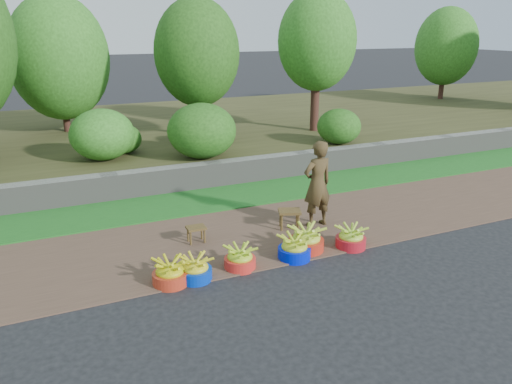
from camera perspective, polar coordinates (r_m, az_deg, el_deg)
name	(u,v)px	position (r m, az deg, el deg)	size (l,w,h in m)	color
ground_plane	(305,262)	(7.63, 5.63, -7.96)	(120.00, 120.00, 0.00)	black
dirt_shoulder	(269,232)	(8.63, 1.51, -4.57)	(80.00, 2.50, 0.02)	brown
grass_verge	(227,197)	(10.34, -3.30, -0.56)	(80.00, 1.50, 0.04)	#1E641F
retaining_wall	(213,174)	(11.03, -4.92, 2.01)	(80.00, 0.35, 0.55)	slate
earth_bank	(159,134)	(15.61, -11.00, 6.54)	(80.00, 10.00, 0.50)	#3C3C1D
vegetation	(74,60)	(13.05, -20.07, 14.01)	(31.91, 7.77, 4.59)	#381E17
basin_a	(170,273)	(7.02, -9.79, -9.13)	(0.49, 0.49, 0.37)	#A92F1A
basin_b	(195,269)	(7.09, -6.98, -8.76)	(0.47, 0.47, 0.35)	#032DAF
basin_c	(240,259)	(7.35, -1.85, -7.62)	(0.47, 0.47, 0.35)	red
basin_d	(294,248)	(7.65, 4.40, -6.45)	(0.50, 0.50, 0.37)	#0015D6
basin_e	(306,240)	(7.91, 5.77, -5.49)	(0.56, 0.56, 0.42)	#B22717
basin_f	(351,238)	(8.15, 10.79, -5.19)	(0.49, 0.49, 0.36)	#A81621
stool_left	(196,230)	(8.19, -6.87, -4.32)	(0.31, 0.24, 0.27)	#4E3B1C
stool_right	(290,214)	(8.67, 3.85, -2.51)	(0.46, 0.41, 0.34)	#4E3B1C
vendor_woman	(317,184)	(8.69, 7.02, 0.92)	(0.56, 0.37, 1.53)	black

